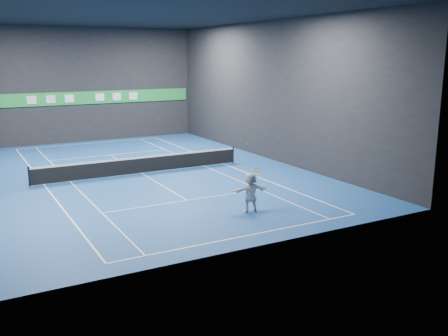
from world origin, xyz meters
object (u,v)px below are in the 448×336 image
tennis_ball (248,144)px  tennis_net (141,164)px  tennis_racket (257,172)px  player (251,192)px

tennis_ball → tennis_net: size_ratio=0.01×
tennis_racket → player: bearing=-172.6°
tennis_net → tennis_racket: size_ratio=21.42×
player → tennis_ball: bearing=-1.6°
player → tennis_net: (-1.72, 9.35, -0.35)m
player → tennis_racket: bearing=-162.4°
player → tennis_net: bearing=-69.3°
player → tennis_racket: size_ratio=3.05×
tennis_net → tennis_racket: (2.09, -9.30, 1.22)m
player → tennis_net: 9.51m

